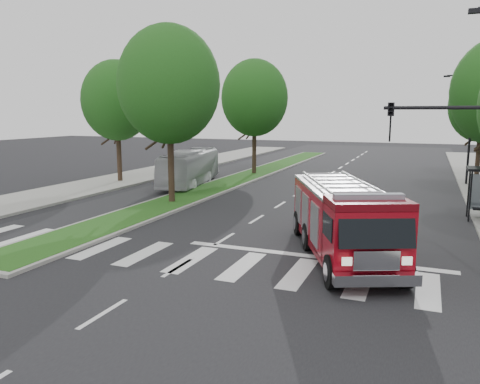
# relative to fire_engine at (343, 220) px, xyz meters

# --- Properties ---
(ground) EXTENTS (140.00, 140.00, 0.00)m
(ground) POSITION_rel_fire_engine_xyz_m (-5.00, 0.56, -1.38)
(ground) COLOR black
(ground) RESTS_ON ground
(sidewalk_left) EXTENTS (5.00, 80.00, 0.15)m
(sidewalk_left) POSITION_rel_fire_engine_xyz_m (-19.50, 10.56, -1.30)
(sidewalk_left) COLOR gray
(sidewalk_left) RESTS_ON ground
(median) EXTENTS (3.00, 50.00, 0.15)m
(median) POSITION_rel_fire_engine_xyz_m (-11.00, 18.56, -1.30)
(median) COLOR gray
(median) RESTS_ON ground
(tree_median_near) EXTENTS (5.80, 5.80, 10.16)m
(tree_median_near) POSITION_rel_fire_engine_xyz_m (-11.00, 6.56, 5.44)
(tree_median_near) COLOR black
(tree_median_near) RESTS_ON ground
(tree_median_far) EXTENTS (5.60, 5.60, 9.72)m
(tree_median_far) POSITION_rel_fire_engine_xyz_m (-11.00, 20.56, 5.11)
(tree_median_far) COLOR black
(tree_median_far) RESTS_ON ground
(tree_left_mid) EXTENTS (5.20, 5.20, 9.16)m
(tree_left_mid) POSITION_rel_fire_engine_xyz_m (-19.00, 12.56, 4.79)
(tree_left_mid) COLOR black
(tree_left_mid) RESTS_ON ground
(streetlight_right_far) EXTENTS (2.11, 0.20, 8.00)m
(streetlight_right_far) POSITION_rel_fire_engine_xyz_m (5.35, 20.56, 3.10)
(streetlight_right_far) COLOR black
(streetlight_right_far) RESTS_ON ground
(fire_engine) EXTENTS (5.56, 8.56, 2.87)m
(fire_engine) POSITION_rel_fire_engine_xyz_m (0.00, 0.00, 0.00)
(fire_engine) COLOR #57040C
(fire_engine) RESTS_ON ground
(city_bus) EXTENTS (3.95, 9.50, 2.58)m
(city_bus) POSITION_rel_fire_engine_xyz_m (-13.50, 13.61, -0.09)
(city_bus) COLOR silver
(city_bus) RESTS_ON ground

